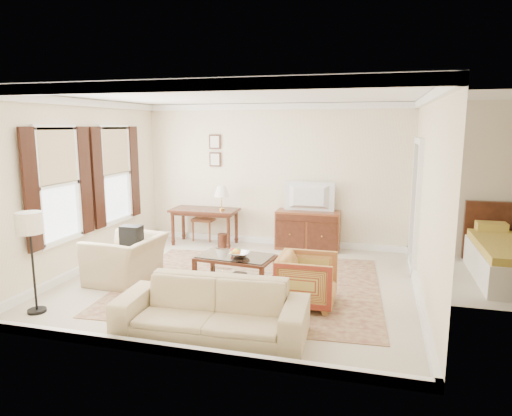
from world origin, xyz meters
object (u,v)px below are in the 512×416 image
at_px(sideboard, 308,230).
at_px(tv, 309,187).
at_px(writing_desk, 205,214).
at_px(striped_armchair, 307,278).
at_px(club_armchair, 126,251).
at_px(coffee_table, 235,262).
at_px(sofa, 211,300).

xyz_separation_m(sideboard, tv, (0.00, -0.02, 0.87)).
distance_m(writing_desk, striped_armchair, 3.78).
bearing_deg(sideboard, striped_armchair, -81.48).
height_order(sideboard, tv, tv).
distance_m(sideboard, striped_armchair, 2.95).
relative_size(striped_armchair, club_armchair, 0.71).
bearing_deg(tv, writing_desk, 3.99).
bearing_deg(coffee_table, sofa, -81.80).
bearing_deg(tv, club_armchair, 46.41).
bearing_deg(striped_armchair, tv, 8.28).
distance_m(sideboard, club_armchair, 3.65).
bearing_deg(striped_armchair, writing_desk, 42.86).
bearing_deg(striped_armchair, sideboard, 8.22).
height_order(tv, sofa, tv).
bearing_deg(club_armchair, sofa, 56.49).
bearing_deg(writing_desk, club_armchair, -98.36).
bearing_deg(striped_armchair, club_armchair, 84.53).
relative_size(writing_desk, striped_armchair, 1.73).
bearing_deg(sofa, sideboard, 80.36).
height_order(sideboard, club_armchair, club_armchair).
distance_m(writing_desk, sideboard, 2.16).
relative_size(writing_desk, coffee_table, 1.13).
xyz_separation_m(writing_desk, striped_armchair, (2.58, -2.75, -0.24)).
bearing_deg(writing_desk, sideboard, 4.53).
relative_size(writing_desk, sofa, 0.61).
relative_size(writing_desk, tv, 1.44).
bearing_deg(sideboard, coffee_table, -107.16).
xyz_separation_m(coffee_table, striped_armchair, (1.19, -0.49, 0.02)).
relative_size(tv, striped_armchair, 1.20).
height_order(sideboard, striped_armchair, striped_armchair).
bearing_deg(writing_desk, coffee_table, -58.39).
xyz_separation_m(tv, sofa, (-0.51, -4.11, -0.82)).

